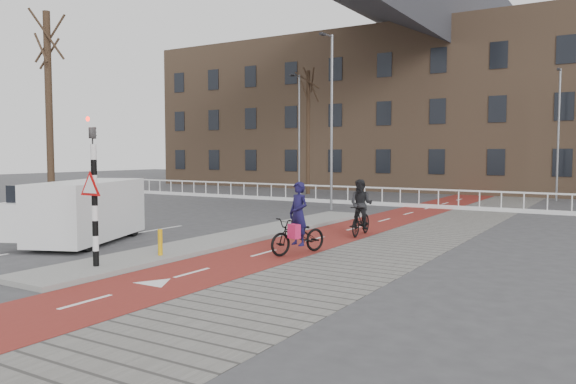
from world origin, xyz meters
The scene contains 16 objects.
ground centered at (0.00, 0.00, 0.00)m, with size 120.00×120.00×0.00m, color #38383A.
bike_lane centered at (1.50, 10.00, 0.01)m, with size 2.50×60.00×0.01m, color maroon.
sidewalk centered at (4.30, 10.00, 0.01)m, with size 3.00×60.00×0.01m, color slate.
curb_island centered at (-0.70, 4.00, 0.06)m, with size 1.80×16.00×0.12m, color gray.
traffic_signal centered at (-0.60, -2.02, 1.99)m, with size 0.80×0.80×3.68m.
bollard centered at (-0.30, -0.18, 0.46)m, with size 0.12×0.12×0.68m, color #D59C0B.
cyclist_near centered at (2.39, 2.40, 0.68)m, with size 1.23×2.03×1.99m.
cyclist_far centered at (2.45, 6.48, 0.79)m, with size 0.86×1.80×1.90m.
van centered at (-4.23, 0.72, 1.01)m, with size 3.35×4.81×1.92m.
railing centered at (-5.00, 17.00, 0.31)m, with size 28.00×0.10×0.99m.
townhouse_row centered at (-3.00, 32.00, 7.81)m, with size 46.00×10.00×15.90m.
tree_left centered at (-12.62, 5.50, 4.59)m, with size 0.32×0.32×9.18m, color black.
tree_mid centered at (-8.57, 22.46, 4.16)m, with size 0.28×0.28×8.32m, color black.
streetlight_near centered at (-2.28, 13.59, 4.23)m, with size 0.12×0.12×8.45m, color slate.
streetlight_left centered at (-8.88, 21.82, 3.99)m, with size 0.12×0.12×7.99m, color slate.
streetlight_right centered at (6.56, 24.99, 3.80)m, with size 0.12×0.12×7.60m, color slate.
Camera 1 is at (10.12, -10.86, 2.80)m, focal length 35.00 mm.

